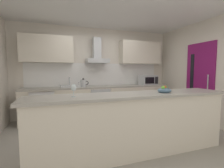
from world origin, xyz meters
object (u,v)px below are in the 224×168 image
at_px(fruit_bowl, 164,90).
at_px(sink, 70,86).
at_px(refrigerator, 43,106).
at_px(range_hood, 97,55).
at_px(microwave, 148,80).
at_px(wine_glass, 74,88).
at_px(kettle, 83,83).
at_px(oven, 98,102).

bearing_deg(fruit_bowl, sink, 120.62).
xyz_separation_m(refrigerator, range_hood, (1.47, 0.13, 1.36)).
relative_size(sink, range_hood, 0.69).
relative_size(microwave, wine_glass, 2.81).
xyz_separation_m(kettle, wine_glass, (-0.48, -2.18, 0.10)).
bearing_deg(microwave, sink, 179.07).
bearing_deg(fruit_bowl, microwave, 64.48).
bearing_deg(fruit_bowl, refrigerator, 132.10).
bearing_deg(sink, refrigerator, -178.86).
bearing_deg(microwave, oven, 179.01).
relative_size(sink, fruit_bowl, 2.27).
height_order(kettle, fruit_bowl, kettle).
xyz_separation_m(range_hood, fruit_bowl, (0.55, -2.37, -0.76)).
xyz_separation_m(sink, fruit_bowl, (1.33, -2.25, 0.10)).
bearing_deg(sink, fruit_bowl, -59.38).
distance_m(oven, fruit_bowl, 2.38).
xyz_separation_m(microwave, fruit_bowl, (-1.06, -2.21, -0.02)).
height_order(refrigerator, microwave, microwave).
height_order(oven, sink, sink).
xyz_separation_m(microwave, kettle, (-2.04, -0.01, -0.04)).
bearing_deg(refrigerator, fruit_bowl, -47.90).
distance_m(oven, wine_glass, 2.48).
relative_size(oven, kettle, 2.77).
height_order(refrigerator, sink, sink).
height_order(refrigerator, kettle, kettle).
xyz_separation_m(oven, wine_glass, (-0.92, -2.21, 0.65)).
height_order(oven, microwave, microwave).
distance_m(refrigerator, microwave, 3.14).
height_order(sink, range_hood, range_hood).
bearing_deg(refrigerator, sink, 1.14).
height_order(sink, kettle, sink).
distance_m(oven, microwave, 1.71).
relative_size(range_hood, wine_glass, 4.05).
bearing_deg(refrigerator, range_hood, 5.14).
bearing_deg(oven, range_hood, 90.00).
relative_size(range_hood, fruit_bowl, 3.27).
relative_size(oven, refrigerator, 0.94).
bearing_deg(refrigerator, microwave, -0.47).
bearing_deg(range_hood, kettle, -159.23).
xyz_separation_m(range_hood, wine_glass, (-0.92, -2.34, -0.68)).
relative_size(kettle, range_hood, 0.40).
xyz_separation_m(sink, kettle, (0.35, -0.04, 0.08)).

